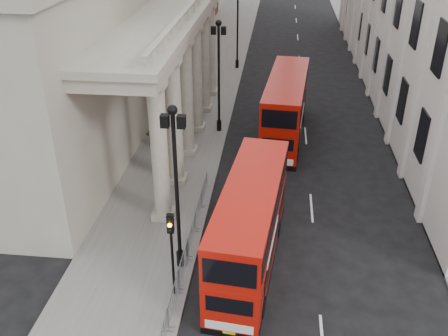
# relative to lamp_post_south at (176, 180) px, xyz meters

# --- Properties ---
(ground) EXTENTS (260.00, 260.00, 0.00)m
(ground) POSITION_rel_lamp_post_south_xyz_m (0.60, -4.00, -4.91)
(ground) COLOR black
(ground) RESTS_ON ground
(sidewalk_west) EXTENTS (6.00, 140.00, 0.12)m
(sidewalk_west) POSITION_rel_lamp_post_south_xyz_m (-2.40, 26.00, -4.85)
(sidewalk_west) COLOR slate
(sidewalk_west) RESTS_ON ground
(sidewalk_east) EXTENTS (3.00, 140.00, 0.12)m
(sidewalk_east) POSITION_rel_lamp_post_south_xyz_m (14.10, 26.00, -4.85)
(sidewalk_east) COLOR slate
(sidewalk_east) RESTS_ON ground
(kerb) EXTENTS (0.20, 140.00, 0.14)m
(kerb) POSITION_rel_lamp_post_south_xyz_m (0.55, 26.00, -4.84)
(kerb) COLOR slate
(kerb) RESTS_ON ground
(portico_building) EXTENTS (9.00, 28.00, 12.00)m
(portico_building) POSITION_rel_lamp_post_south_xyz_m (-9.90, 14.00, 1.09)
(portico_building) COLOR gray
(portico_building) RESTS_ON ground
(lamp_post_south) EXTENTS (1.05, 0.44, 8.32)m
(lamp_post_south) POSITION_rel_lamp_post_south_xyz_m (0.00, 0.00, 0.00)
(lamp_post_south) COLOR black
(lamp_post_south) RESTS_ON sidewalk_west
(lamp_post_mid) EXTENTS (1.05, 0.44, 8.32)m
(lamp_post_mid) POSITION_rel_lamp_post_south_xyz_m (0.00, 16.00, 0.00)
(lamp_post_mid) COLOR black
(lamp_post_mid) RESTS_ON sidewalk_west
(lamp_post_north) EXTENTS (1.05, 0.44, 8.32)m
(lamp_post_north) POSITION_rel_lamp_post_south_xyz_m (0.00, 32.00, 0.00)
(lamp_post_north) COLOR black
(lamp_post_north) RESTS_ON sidewalk_west
(traffic_light) EXTENTS (0.28, 0.33, 4.30)m
(traffic_light) POSITION_rel_lamp_post_south_xyz_m (0.10, -2.02, -1.80)
(traffic_light) COLOR black
(traffic_light) RESTS_ON sidewalk_west
(crowd_barriers) EXTENTS (0.50, 18.75, 1.10)m
(crowd_barriers) POSITION_rel_lamp_post_south_xyz_m (0.25, -1.77, -4.24)
(crowd_barriers) COLOR gray
(crowd_barriers) RESTS_ON sidewalk_west
(bus_near) EXTENTS (3.43, 10.28, 4.35)m
(bus_near) POSITION_rel_lamp_post_south_xyz_m (3.30, 0.78, -2.64)
(bus_near) COLOR #B61108
(bus_near) RESTS_ON ground
(bus_far) EXTENTS (3.50, 10.89, 4.62)m
(bus_far) POSITION_rel_lamp_post_south_xyz_m (4.95, 15.64, -2.50)
(bus_far) COLOR #A61007
(bus_far) RESTS_ON ground
(pedestrian_a) EXTENTS (0.70, 0.64, 1.62)m
(pedestrian_a) POSITION_rel_lamp_post_south_xyz_m (-1.71, 12.02, -3.98)
(pedestrian_a) COLOR black
(pedestrian_a) RESTS_ON sidewalk_west
(pedestrian_b) EXTENTS (0.85, 0.70, 1.60)m
(pedestrian_b) POSITION_rel_lamp_post_south_xyz_m (-4.48, 12.85, -3.99)
(pedestrian_b) COLOR black
(pedestrian_b) RESTS_ON sidewalk_west
(pedestrian_c) EXTENTS (1.07, 0.92, 1.84)m
(pedestrian_c) POSITION_rel_lamp_post_south_xyz_m (-1.95, 13.76, -3.87)
(pedestrian_c) COLOR black
(pedestrian_c) RESTS_ON sidewalk_west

